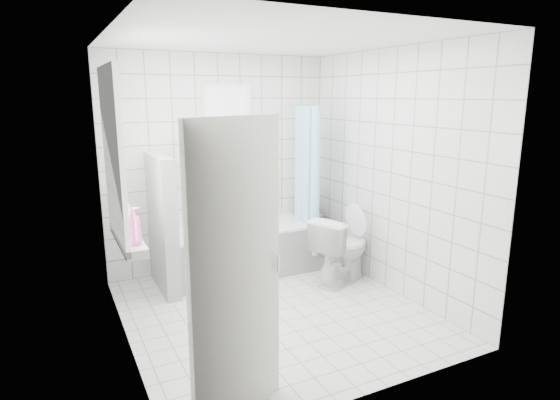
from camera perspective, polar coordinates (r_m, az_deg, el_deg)
ground at (r=4.81m, az=-0.72°, el=-13.42°), size 3.00×3.00×0.00m
ceiling at (r=4.35m, az=-0.82°, el=19.06°), size 3.00×3.00×0.00m
wall_back at (r=5.77m, az=-7.29°, el=4.43°), size 2.80×0.02×2.60m
wall_front at (r=3.15m, az=11.23°, el=-2.59°), size 2.80×0.02×2.60m
wall_left at (r=4.00m, az=-19.10°, el=0.21°), size 0.02×3.00×2.60m
wall_right at (r=5.16m, az=13.41°, el=3.21°), size 0.02×3.00×2.60m
window_left at (r=4.25m, az=-19.35°, el=4.99°), size 0.01×0.90×1.40m
window_back at (r=5.70m, az=-6.36°, el=10.92°), size 0.50×0.01×0.50m
window_sill at (r=4.41m, az=-18.07°, el=-4.52°), size 0.18×1.02×0.08m
door at (r=2.98m, az=-5.24°, el=-9.34°), size 0.74×0.38×2.00m
bathtub at (r=5.70m, az=-4.69°, el=-6.06°), size 1.76×0.77×0.58m
partition_wall at (r=5.26m, az=-14.17°, el=-2.79°), size 0.15×0.85×1.50m
tiled_ledge at (r=6.36m, az=3.25°, el=-4.19°), size 0.40×0.24×0.55m
toilet at (r=5.42m, az=7.54°, el=-5.95°), size 0.89×0.70×0.79m
curtain_rod at (r=5.73m, az=2.87°, el=11.49°), size 0.02×0.80×0.02m
shower_curtain at (r=5.71m, az=3.41°, el=2.39°), size 0.14×0.48×1.78m
tub_faucet at (r=5.88m, az=-5.10°, el=0.19°), size 0.18×0.06×0.06m
sill_bottles at (r=4.32m, az=-18.01°, el=-2.38°), size 0.19×0.74×0.33m
ledge_bottles at (r=6.23m, az=3.36°, el=-0.82°), size 0.18×0.17×0.24m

